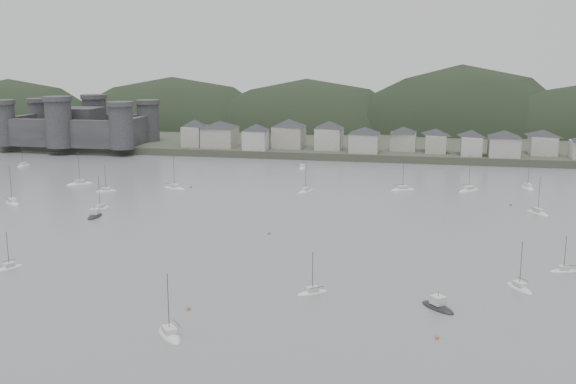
# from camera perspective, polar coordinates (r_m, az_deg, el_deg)

# --- Properties ---
(ground) EXTENTS (900.00, 900.00, 0.00)m
(ground) POSITION_cam_1_polar(r_m,az_deg,el_deg) (115.17, -8.04, -10.17)
(ground) COLOR slate
(ground) RESTS_ON ground
(far_shore_land) EXTENTS (900.00, 250.00, 3.00)m
(far_shore_land) POSITION_cam_1_polar(r_m,az_deg,el_deg) (399.17, 6.72, 5.46)
(far_shore_land) COLOR #383D2D
(far_shore_land) RESTS_ON ground
(forested_ridge) EXTENTS (851.55, 103.94, 102.57)m
(forested_ridge) POSITION_cam_1_polar(r_m,az_deg,el_deg) (374.98, 7.03, 3.11)
(forested_ridge) COLOR black
(forested_ridge) RESTS_ON ground
(castle) EXTENTS (66.00, 43.00, 20.00)m
(castle) POSITION_cam_1_polar(r_m,az_deg,el_deg) (323.03, -17.21, 5.34)
(castle) COLOR #313134
(castle) RESTS_ON far_shore_land
(waterfront_town) EXTENTS (451.48, 28.46, 12.92)m
(waterfront_town) POSITION_cam_1_polar(r_m,az_deg,el_deg) (285.87, 14.70, 4.29)
(waterfront_town) COLOR #9F9D91
(waterfront_town) RESTS_ON far_shore_land
(sailboat_lead) EXTENTS (8.53, 5.94, 11.23)m
(sailboat_lead) POSITION_cam_1_polar(r_m,az_deg,el_deg) (218.84, 9.59, 0.17)
(sailboat_lead) COLOR silver
(sailboat_lead) RESTS_ON ground
(moored_fleet) EXTENTS (226.16, 166.74, 13.07)m
(moored_fleet) POSITION_cam_1_polar(r_m,az_deg,el_deg) (189.09, -7.53, -1.53)
(moored_fleet) COLOR silver
(moored_fleet) RESTS_ON ground
(motor_launch_near) EXTENTS (6.87, 7.04, 3.74)m
(motor_launch_near) POSITION_cam_1_polar(r_m,az_deg,el_deg) (119.48, 12.44, -9.37)
(motor_launch_near) COLOR black
(motor_launch_near) RESTS_ON ground
(motor_launch_far) EXTENTS (3.45, 7.75, 3.80)m
(motor_launch_far) POSITION_cam_1_polar(r_m,az_deg,el_deg) (187.53, -15.88, -1.94)
(motor_launch_far) COLOR black
(motor_launch_far) RESTS_ON ground
(mooring_buoys) EXTENTS (173.39, 106.49, 0.70)m
(mooring_buoys) POSITION_cam_1_polar(r_m,az_deg,el_deg) (156.45, 1.01, -4.17)
(mooring_buoys) COLOR #B5593C
(mooring_buoys) RESTS_ON ground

